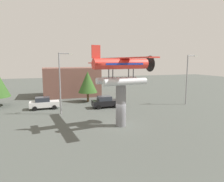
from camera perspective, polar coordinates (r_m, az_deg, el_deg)
ground_plane at (r=22.72m, az=2.45°, el=-9.66°), size 140.00×140.00×0.00m
display_pedestal at (r=22.12m, az=2.49°, el=-4.01°), size 1.10×1.10×4.58m
floatplane_monument at (r=21.68m, az=2.86°, el=6.31°), size 7.03×10.46×4.00m
car_near_white at (r=31.85m, az=-18.45°, el=-3.20°), size 4.20×2.02×1.76m
car_mid_black at (r=31.13m, az=-1.80°, el=-3.03°), size 4.20×2.02×1.76m
streetlight_primary at (r=27.61m, az=-13.98°, el=3.25°), size 1.84×0.28×8.10m
streetlight_secondary at (r=35.16m, az=20.41°, el=3.92°), size 1.84×0.28×7.98m
storefront_building at (r=42.69m, az=-11.39°, el=2.57°), size 10.97×7.41×5.69m
tree_east at (r=35.52m, az=-6.81°, el=2.48°), size 3.29×3.29×5.26m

